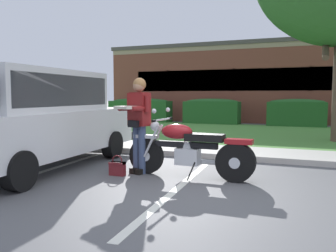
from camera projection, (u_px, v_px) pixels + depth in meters
name	position (u px, v px, depth m)	size (l,w,h in m)	color
ground_plane	(193.00, 192.00, 5.14)	(140.00, 140.00, 0.00)	#565659
curb_strip	(234.00, 157.00, 7.71)	(60.00, 0.20, 0.12)	#B7B2A8
concrete_walk	(241.00, 152.00, 8.50)	(60.00, 1.50, 0.08)	#B7B2A8
grass_lawn	(265.00, 134.00, 12.54)	(60.00, 7.27, 0.06)	#518E3D
stall_stripe_0	(40.00, 172.00, 6.45)	(0.12, 4.40, 0.01)	silver
stall_stripe_1	(179.00, 187.00, 5.43)	(0.12, 4.40, 0.01)	silver
motorcycle	(194.00, 150.00, 6.00)	(2.24, 0.82, 1.18)	black
rider_person	(138.00, 117.00, 6.30)	(0.55, 0.65, 1.70)	black
handbag	(117.00, 167.00, 6.21)	(0.28, 0.13, 0.36)	maroon
parked_suv_adjacent	(33.00, 119.00, 6.75)	(2.24, 4.94, 1.86)	white
hedge_left	(140.00, 110.00, 18.46)	(3.28, 0.90, 1.24)	#235623
hedge_center_left	(212.00, 111.00, 17.02)	(2.64, 0.90, 1.24)	#235623
hedge_center_right	(297.00, 112.00, 15.57)	(2.46, 0.90, 1.24)	#235623
brick_building	(311.00, 84.00, 21.04)	(21.38, 9.84, 4.13)	brown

